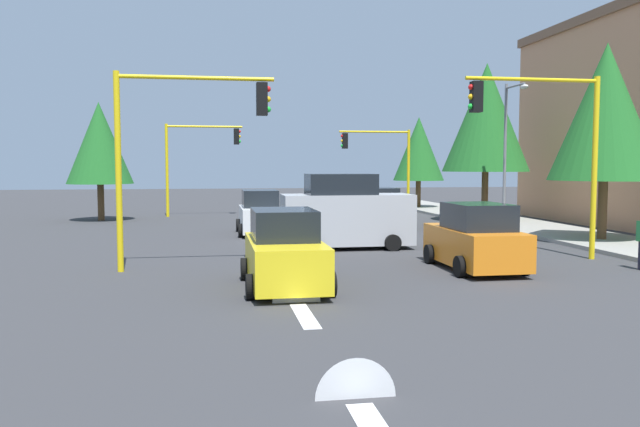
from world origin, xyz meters
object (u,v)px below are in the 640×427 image
object	(u,v)px
traffic_signal_far_right	(198,151)
tree_roadside_mid	(486,118)
car_orange	(475,239)
car_yellow	(284,252)
traffic_signal_near_right	(181,131)
traffic_signal_near_left	(546,131)
tree_roadside_near	(606,112)
car_black	(379,209)
traffic_signal_far_left	(380,154)
tree_opposite_side	(99,143)
delivery_van_silver	(346,214)
car_white	(260,214)
street_lamp_curbside	(509,139)
tree_roadside_far	(419,149)

from	to	relation	value
traffic_signal_far_right	tree_roadside_mid	size ratio (longest dim) A/B	0.64
traffic_signal_far_right	car_orange	distance (m)	23.17
tree_roadside_mid	car_yellow	distance (m)	22.11
traffic_signal_near_right	traffic_signal_near_left	bearing A→B (deg)	90.00
car_yellow	tree_roadside_near	bearing A→B (deg)	117.91
traffic_signal_near_right	car_black	distance (m)	15.27
traffic_signal_far_left	tree_opposite_side	size ratio (longest dim) A/B	0.81
traffic_signal_near_left	traffic_signal_far_left	size ratio (longest dim) A/B	1.12
tree_opposite_side	delivery_van_silver	world-z (taller)	tree_opposite_side
tree_opposite_side	car_white	distance (m)	12.33
car_black	car_yellow	size ratio (longest dim) A/B	0.94
traffic_signal_far_left	traffic_signal_near_right	bearing A→B (deg)	-29.59
traffic_signal_near_right	traffic_signal_far_left	bearing A→B (deg)	150.41
tree_roadside_mid	car_orange	bearing A→B (deg)	-25.04
tree_opposite_side	car_white	xyz separation A→B (m)	(8.49, 8.27, -3.41)
street_lamp_curbside	car_yellow	distance (m)	18.06
traffic_signal_near_left	tree_opposite_side	bearing A→B (deg)	-137.08
traffic_signal_near_left	traffic_signal_far_left	distance (m)	20.00
traffic_signal_near_left	tree_roadside_far	xyz separation A→B (m)	(-24.00, 3.76, 0.02)
traffic_signal_near_left	tree_opposite_side	world-z (taller)	tree_opposite_side
car_black	tree_roadside_far	bearing A→B (deg)	153.30
tree_roadside_mid	car_orange	xyz separation A→B (m)	(15.33, -7.16, -4.78)
traffic_signal_far_right	delivery_van_silver	world-z (taller)	traffic_signal_far_right
car_white	traffic_signal_near_right	bearing A→B (deg)	-17.41
traffic_signal_far_right	car_yellow	world-z (taller)	traffic_signal_far_right
street_lamp_curbside	car_white	bearing A→B (deg)	-89.53
street_lamp_curbside	tree_roadside_near	distance (m)	5.82
traffic_signal_far_right	delivery_van_silver	distance (m)	17.20
traffic_signal_near_left	tree_roadside_near	xyz separation A→B (m)	(-4.00, 4.76, 0.98)
car_yellow	tree_opposite_side	bearing A→B (deg)	-159.46
tree_roadside_mid	tree_opposite_side	xyz separation A→B (m)	(-4.00, -21.00, -1.37)
tree_opposite_side	car_white	bearing A→B (deg)	44.27
street_lamp_curbside	car_black	bearing A→B (deg)	-110.98
car_white	delivery_van_silver	bearing A→B (deg)	26.67
tree_roadside_near	tree_roadside_far	size ratio (longest dim) A/B	1.22
car_black	street_lamp_curbside	bearing A→B (deg)	69.02
traffic_signal_near_left	tree_roadside_mid	xyz separation A→B (m)	(-14.00, 4.26, 1.48)
traffic_signal_near_left	delivery_van_silver	world-z (taller)	traffic_signal_near_left
traffic_signal_far_left	tree_roadside_mid	world-z (taller)	tree_roadside_mid
traffic_signal_near_right	tree_roadside_near	distance (m)	16.73
tree_roadside_near	car_yellow	bearing A→B (deg)	-62.09
tree_roadside_near	delivery_van_silver	xyz separation A→B (m)	(0.00, -10.46, -3.90)
traffic_signal_near_left	traffic_signal_far_right	distance (m)	23.03
tree_roadside_near	car_orange	world-z (taller)	tree_roadside_near
tree_opposite_side	tree_roadside_far	distance (m)	21.36
delivery_van_silver	traffic_signal_near_right	bearing A→B (deg)	-55.19
traffic_signal_near_right	delivery_van_silver	xyz separation A→B (m)	(-4.00, 5.75, -2.80)
tree_opposite_side	tree_roadside_far	xyz separation A→B (m)	(-6.00, 20.50, -0.09)
tree_roadside_near	car_white	size ratio (longest dim) A/B	1.98
street_lamp_curbside	tree_roadside_near	world-z (taller)	tree_roadside_near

